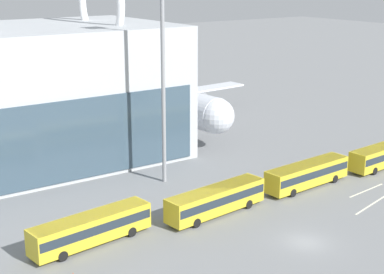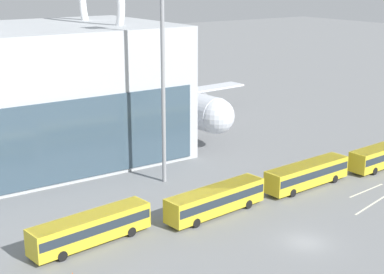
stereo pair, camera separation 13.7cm
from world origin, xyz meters
TOP-DOWN VIEW (x-y plane):
  - ground_plane at (0.00, 0.00)m, footprint 440.00×440.00m
  - airliner_at_gate_far at (10.34, 50.16)m, footprint 47.71×44.08m
  - shuttle_bus_0 at (-17.46, 11.70)m, footprint 12.84×4.15m
  - shuttle_bus_1 at (-3.08, 10.67)m, footprint 12.82×3.98m
  - shuttle_bus_2 at (11.31, 11.09)m, footprint 12.76×3.50m
  - floodlight_mast at (-2.10, 22.79)m, footprint 2.40×2.40m
  - lane_stripe_0 at (14.42, 2.98)m, footprint 10.02×2.62m
  - lane_stripe_1 at (-0.08, 13.53)m, footprint 8.30×3.61m
  - lane_stripe_2 at (16.38, 5.99)m, footprint 7.00×1.01m

SIDE VIEW (x-z plane):
  - ground_plane at x=0.00m, z-range 0.00..0.00m
  - lane_stripe_0 at x=14.42m, z-range 0.00..0.01m
  - lane_stripe_1 at x=-0.08m, z-range 0.00..0.01m
  - lane_stripe_2 at x=16.38m, z-range 0.00..0.01m
  - shuttle_bus_0 at x=-17.46m, z-range 0.28..3.29m
  - shuttle_bus_1 at x=-3.08m, z-range 0.28..3.29m
  - shuttle_bus_2 at x=11.31m, z-range 0.28..3.29m
  - airliner_at_gate_far at x=10.34m, z-range -2.66..12.89m
  - floodlight_mast at x=-2.10m, z-range 4.34..32.13m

